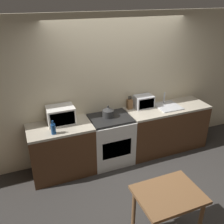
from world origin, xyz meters
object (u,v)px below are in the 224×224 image
object	(u,v)px
microwave	(61,115)
toaster_oven	(144,102)
kettle	(108,112)
dining_table	(168,201)
stove_range	(111,140)
bottle	(53,129)

from	to	relation	value
microwave	toaster_oven	size ratio (longest dim) A/B	1.27
kettle	microwave	bearing A→B (deg)	174.36
kettle	dining_table	world-z (taller)	kettle
toaster_oven	dining_table	size ratio (longest dim) A/B	0.46
dining_table	kettle	bearing A→B (deg)	91.20
stove_range	bottle	bearing A→B (deg)	-169.37
bottle	microwave	bearing A→B (deg)	59.75
stove_range	kettle	world-z (taller)	kettle
kettle	toaster_oven	bearing A→B (deg)	9.13
bottle	toaster_oven	xyz separation A→B (m)	(1.75, 0.36, 0.03)
bottle	toaster_oven	distance (m)	1.79
stove_range	toaster_oven	xyz separation A→B (m)	(0.74, 0.17, 0.57)
kettle	dining_table	distance (m)	1.88
stove_range	bottle	distance (m)	1.16
stove_range	dining_table	distance (m)	1.81
microwave	bottle	world-z (taller)	microwave
toaster_oven	dining_table	bearing A→B (deg)	-110.18
kettle	bottle	distance (m)	1.01
bottle	dining_table	world-z (taller)	bottle
toaster_oven	bottle	bearing A→B (deg)	-168.49
kettle	toaster_oven	size ratio (longest dim) A/B	0.60
kettle	microwave	distance (m)	0.81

